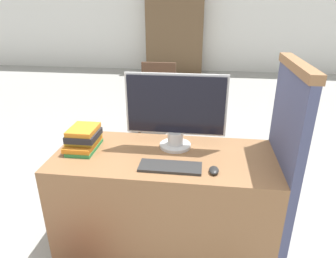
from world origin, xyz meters
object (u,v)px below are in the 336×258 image
object	(u,v)px
keyboard	(170,167)
far_chair	(158,97)
monitor	(176,111)
mouse	(214,170)
book_stack	(84,139)

from	to	relation	value
keyboard	far_chair	size ratio (longest dim) A/B	0.40
monitor	mouse	bearing A→B (deg)	-50.01
keyboard	mouse	bearing A→B (deg)	-3.96
keyboard	monitor	bearing A→B (deg)	89.99
book_stack	far_chair	bearing A→B (deg)	84.62
keyboard	far_chair	xyz separation A→B (m)	(-0.42, 2.11, -0.23)
book_stack	far_chair	distance (m)	1.96
keyboard	mouse	world-z (taller)	mouse
monitor	far_chair	world-z (taller)	monitor
mouse	far_chair	bearing A→B (deg)	107.50
monitor	mouse	world-z (taller)	monitor
mouse	monitor	bearing A→B (deg)	129.99
monitor	book_stack	world-z (taller)	monitor
monitor	book_stack	size ratio (longest dim) A/B	2.44
monitor	mouse	distance (m)	0.46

